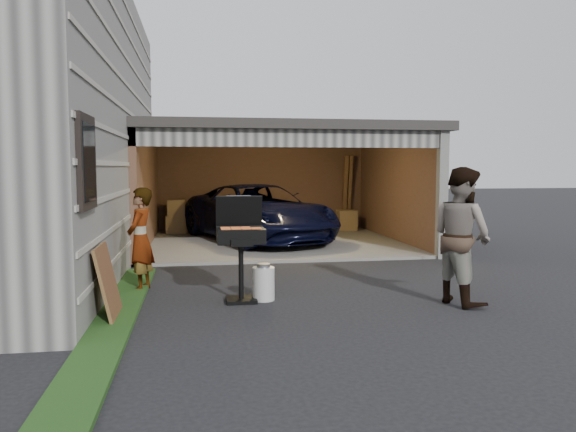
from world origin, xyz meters
name	(u,v)px	position (x,y,z in m)	size (l,w,h in m)	color
ground	(286,306)	(0.00, 0.00, 0.00)	(80.00, 80.00, 0.00)	black
groundcover_strip	(108,333)	(-2.25, -1.00, 0.03)	(0.50, 8.00, 0.06)	#193814
garage	(274,170)	(0.76, 6.79, 1.87)	(6.80, 6.30, 2.90)	#605E59
minivan	(258,215)	(0.33, 6.71, 0.72)	(2.39, 5.18, 1.44)	black
woman	(140,239)	(-2.10, 1.38, 0.81)	(0.59, 0.39, 1.63)	#A9C7D5
man	(461,236)	(2.49, -0.20, 0.97)	(0.95, 0.74, 1.95)	#45271B
bbq_grill	(241,239)	(-0.60, 0.43, 0.90)	(0.68, 0.60, 1.52)	black
propane_tank	(263,284)	(-0.27, 0.43, 0.24)	(0.32, 0.32, 0.49)	silver
plywood_panel	(108,283)	(-2.34, -0.32, 0.48)	(0.04, 0.87, 0.97)	#562F1D
hand_truck	(455,255)	(3.87, 2.84, 0.19)	(0.46, 0.42, 1.01)	slate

